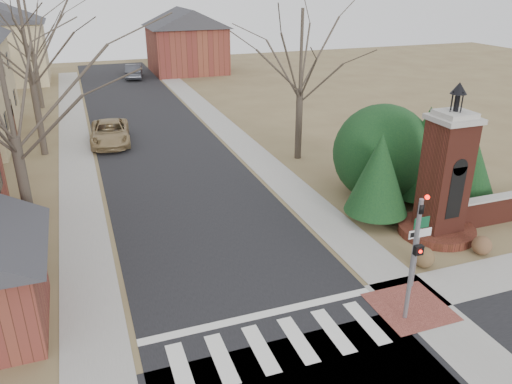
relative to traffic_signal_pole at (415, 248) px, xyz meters
name	(u,v)px	position (x,y,z in m)	size (l,w,h in m)	color
ground	(290,362)	(-4.30, -0.57, -2.59)	(120.00, 120.00, 0.00)	brown
main_street	(158,142)	(-4.30, 21.43, -2.58)	(8.00, 70.00, 0.01)	black
crosswalk_zone	(279,344)	(-4.30, 0.23, -2.58)	(8.00, 2.20, 0.02)	silver
stop_bar	(262,315)	(-4.30, 1.73, -2.58)	(8.00, 0.35, 0.02)	silver
sidewalk_right_main	(232,135)	(0.90, 21.43, -2.58)	(2.00, 60.00, 0.02)	gray
sidewalk_left	(76,151)	(-9.50, 21.43, -2.58)	(2.00, 60.00, 0.02)	gray
curb_apron	(410,307)	(0.50, 0.43, -2.57)	(2.40, 2.40, 0.02)	brown
traffic_signal_pole	(415,248)	(0.00, 0.00, 0.00)	(0.28, 0.41, 4.50)	slate
sign_post	(419,238)	(1.29, 1.41, -0.64)	(0.90, 0.07, 2.75)	slate
brick_gate_monument	(443,187)	(4.70, 4.42, -0.42)	(3.20, 3.20, 6.47)	#5D261B
house_distant_right	(186,39)	(3.69, 47.42, 1.06)	(8.80, 8.80, 7.30)	brown
evergreen_near	(379,173)	(2.90, 6.43, -0.29)	(2.80, 2.80, 4.10)	#473D33
evergreen_mid	(426,150)	(6.20, 7.63, 0.01)	(3.40, 3.40, 4.70)	#473D33
evergreen_far	(472,166)	(8.20, 6.63, -0.69)	(2.40, 2.40, 3.30)	#473D33
evergreen_mass	(382,149)	(4.70, 8.93, -0.19)	(4.80, 4.80, 4.80)	black
bare_tree_1	(21,18)	(-11.30, 21.43, 5.44)	(8.40, 8.40, 11.64)	#473D33
bare_tree_2	(27,20)	(-11.80, 34.43, 4.44)	(7.35, 7.35, 10.19)	#473D33
bare_tree_3	(302,44)	(3.20, 15.43, 4.10)	(7.00, 7.00, 9.70)	#473D33
pickup_truck	(110,133)	(-7.22, 22.27, -1.85)	(2.44, 5.30, 1.47)	#927A50
distant_car	(134,71)	(-2.70, 45.41, -1.82)	(1.63, 4.68, 1.54)	#393B42
dry_shrub_left	(424,257)	(2.50, 2.43, -2.19)	(0.80, 0.80, 0.80)	brown
dry_shrub_right	(482,245)	(5.26, 2.43, -2.20)	(0.77, 0.77, 0.77)	brown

